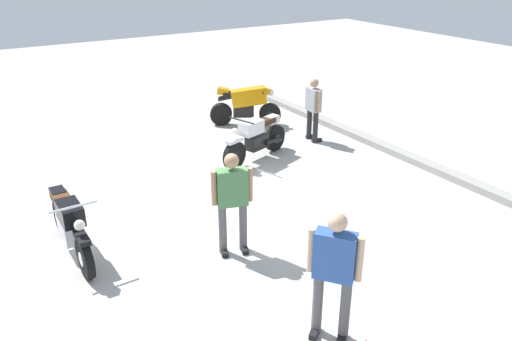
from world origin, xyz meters
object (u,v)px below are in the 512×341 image
motorcycle_silver_cruiser (256,138)px  person_in_blue_shirt (334,268)px  person_in_green_shirt (232,197)px  motorcycle_black_cruiser (70,225)px  person_in_gray_shirt (313,106)px  motorcycle_orange_sportbike (246,104)px

motorcycle_silver_cruiser → person_in_blue_shirt: 5.95m
person_in_green_shirt → person_in_blue_shirt: person_in_blue_shirt is taller
person_in_green_shirt → person_in_blue_shirt: 2.36m
person_in_blue_shirt → motorcycle_black_cruiser: bearing=-96.0°
person_in_blue_shirt → person_in_green_shirt: bearing=-126.4°
motorcycle_black_cruiser → motorcycle_silver_cruiser: 4.94m
motorcycle_black_cruiser → person_in_gray_shirt: size_ratio=1.31×
motorcycle_silver_cruiser → person_in_gray_shirt: 1.94m
person_in_green_shirt → motorcycle_black_cruiser: bearing=-102.4°
motorcycle_orange_sportbike → motorcycle_black_cruiser: motorcycle_orange_sportbike is taller
motorcycle_orange_sportbike → motorcycle_black_cruiser: (4.13, -5.67, -0.07)m
motorcycle_black_cruiser → person_in_blue_shirt: bearing=31.2°
person_in_green_shirt → person_in_gray_shirt: bearing=146.5°
motorcycle_silver_cruiser → motorcycle_black_cruiser: bearing=3.5°
motorcycle_orange_sportbike → person_in_gray_shirt: (1.97, 0.79, 0.31)m
person_in_green_shirt → person_in_gray_shirt: size_ratio=1.07×
motorcycle_black_cruiser → person_in_gray_shirt: (-2.16, 6.46, 0.38)m
person_in_gray_shirt → motorcycle_black_cruiser: bearing=-153.5°
motorcycle_orange_sportbike → motorcycle_silver_cruiser: motorcycle_orange_sportbike is taller
person_in_green_shirt → person_in_blue_shirt: size_ratio=0.96×
motorcycle_silver_cruiser → person_in_green_shirt: size_ratio=1.19×
motorcycle_orange_sportbike → motorcycle_silver_cruiser: size_ratio=0.87×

